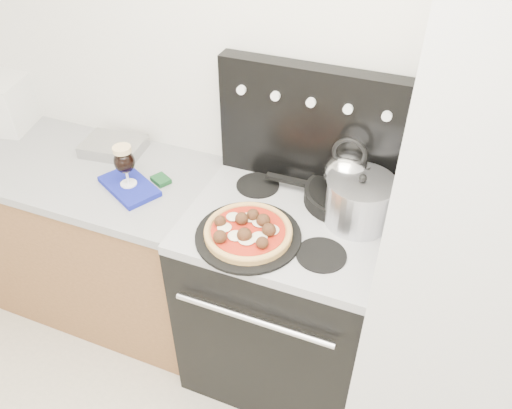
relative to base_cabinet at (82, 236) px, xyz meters
The scene contains 15 objects.
room_shell 1.59m from the base_cabinet, 41.46° to the right, with size 3.52×3.01×2.52m.
base_cabinet is the anchor object (origin of this frame).
countertop 0.45m from the base_cabinet, ahead, with size 1.48×0.63×0.04m, color #9A9A9D.
stove_body 1.11m from the base_cabinet, ahead, with size 0.76×0.65×0.88m, color black.
cooktop 1.20m from the base_cabinet, ahead, with size 0.76×0.65×0.04m, color #ADADB2.
backguard 1.35m from the base_cabinet, 12.75° to the left, with size 0.76×0.08×0.50m, color black.
fridge 1.88m from the base_cabinet, ahead, with size 0.64×0.68×1.90m, color silver.
foil_sheet 0.56m from the base_cabinet, 37.55° to the left, with size 0.27×0.20×0.05m, color silver.
oven_mitt 0.64m from the base_cabinet, ahead, with size 0.27×0.16×0.02m, color navy.
beer_glass 0.72m from the base_cabinet, ahead, with size 0.09×0.09×0.19m, color black, non-canonical shape.
pizza_pan 1.14m from the base_cabinet, 10.24° to the right, with size 0.39×0.39×0.01m, color black.
pizza 1.15m from the base_cabinet, 10.24° to the right, with size 0.32×0.32×0.05m, color #EEA163, non-canonical shape.
skillet 1.39m from the base_cabinet, ahead, with size 0.31×0.31×0.06m, color black.
tea_kettle 1.44m from the base_cabinet, ahead, with size 0.18×0.18×0.20m, color silver, non-canonical shape.
stock_pot 1.47m from the base_cabinet, ahead, with size 0.24×0.24×0.18m, color silver.
Camera 1 is at (0.51, -0.23, 2.16)m, focal length 35.00 mm.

